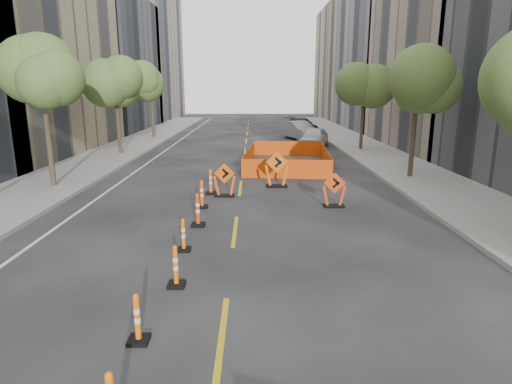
{
  "coord_description": "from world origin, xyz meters",
  "views": [
    {
      "loc": [
        0.57,
        -8.84,
        4.37
      ],
      "look_at": [
        0.67,
        4.68,
        1.1
      ],
      "focal_mm": 30.0,
      "sensor_mm": 36.0,
      "label": 1
    }
  ],
  "objects_px": {
    "channelizer_6": "(211,182)",
    "parked_car_far": "(301,125)",
    "parked_car_near": "(314,137)",
    "parked_car_mid": "(299,130)",
    "chevron_sign_right": "(334,190)",
    "channelizer_1": "(137,318)",
    "channelizer_3": "(183,235)",
    "channelizer_2": "(176,266)",
    "chevron_sign_left": "(224,180)",
    "channelizer_5": "(202,194)",
    "chevron_sign_center": "(277,169)",
    "channelizer_4": "(198,210)"
  },
  "relations": [
    {
      "from": "chevron_sign_right",
      "to": "chevron_sign_left",
      "type": "bearing_deg",
      "value": 165.25
    },
    {
      "from": "channelizer_5",
      "to": "channelizer_6",
      "type": "relative_size",
      "value": 0.99
    },
    {
      "from": "channelizer_6",
      "to": "parked_car_mid",
      "type": "xyz_separation_m",
      "value": [
        5.94,
        20.31,
        0.26
      ]
    },
    {
      "from": "channelizer_1",
      "to": "chevron_sign_right",
      "type": "xyz_separation_m",
      "value": [
        5.11,
        8.91,
        0.2
      ]
    },
    {
      "from": "channelizer_2",
      "to": "chevron_sign_center",
      "type": "xyz_separation_m",
      "value": [
        2.83,
        10.13,
        0.33
      ]
    },
    {
      "from": "channelizer_5",
      "to": "chevron_sign_left",
      "type": "bearing_deg",
      "value": 67.45
    },
    {
      "from": "chevron_sign_right",
      "to": "parked_car_far",
      "type": "distance_m",
      "value": 29.02
    },
    {
      "from": "channelizer_2",
      "to": "parked_car_far",
      "type": "height_order",
      "value": "parked_car_far"
    },
    {
      "from": "chevron_sign_center",
      "to": "chevron_sign_right",
      "type": "bearing_deg",
      "value": -61.4
    },
    {
      "from": "channelizer_6",
      "to": "parked_car_near",
      "type": "relative_size",
      "value": 0.24
    },
    {
      "from": "channelizer_5",
      "to": "chevron_sign_left",
      "type": "height_order",
      "value": "chevron_sign_left"
    },
    {
      "from": "chevron_sign_center",
      "to": "channelizer_3",
      "type": "bearing_deg",
      "value": -112.3
    },
    {
      "from": "chevron_sign_right",
      "to": "parked_car_near",
      "type": "xyz_separation_m",
      "value": [
        1.66,
        17.15,
        0.09
      ]
    },
    {
      "from": "channelizer_6",
      "to": "parked_car_far",
      "type": "height_order",
      "value": "parked_car_far"
    },
    {
      "from": "channelizer_3",
      "to": "channelizer_4",
      "type": "relative_size",
      "value": 0.84
    },
    {
      "from": "channelizer_1",
      "to": "parked_car_mid",
      "type": "height_order",
      "value": "parked_car_mid"
    },
    {
      "from": "channelizer_2",
      "to": "chevron_sign_left",
      "type": "height_order",
      "value": "chevron_sign_left"
    },
    {
      "from": "channelizer_1",
      "to": "chevron_sign_left",
      "type": "distance_m",
      "value": 10.6
    },
    {
      "from": "parked_car_near",
      "to": "parked_car_far",
      "type": "height_order",
      "value": "parked_car_near"
    },
    {
      "from": "parked_car_far",
      "to": "parked_car_mid",
      "type": "bearing_deg",
      "value": -114.57
    },
    {
      "from": "channelizer_4",
      "to": "chevron_sign_center",
      "type": "relative_size",
      "value": 0.67
    },
    {
      "from": "channelizer_2",
      "to": "parked_car_near",
      "type": "height_order",
      "value": "parked_car_near"
    },
    {
      "from": "channelizer_3",
      "to": "chevron_sign_center",
      "type": "xyz_separation_m",
      "value": [
        3.0,
        7.94,
        0.36
      ]
    },
    {
      "from": "channelizer_3",
      "to": "channelizer_5",
      "type": "bearing_deg",
      "value": 90.0
    },
    {
      "from": "chevron_sign_left",
      "to": "channelizer_2",
      "type": "bearing_deg",
      "value": -90.87
    },
    {
      "from": "parked_car_far",
      "to": "channelizer_5",
      "type": "bearing_deg",
      "value": -120.33
    },
    {
      "from": "channelizer_2",
      "to": "chevron_sign_center",
      "type": "distance_m",
      "value": 10.53
    },
    {
      "from": "parked_car_near",
      "to": "parked_car_far",
      "type": "bearing_deg",
      "value": 106.27
    },
    {
      "from": "channelizer_1",
      "to": "channelizer_3",
      "type": "xyz_separation_m",
      "value": [
        0.11,
        4.39,
        -0.0
      ]
    },
    {
      "from": "channelizer_6",
      "to": "parked_car_mid",
      "type": "relative_size",
      "value": 0.22
    },
    {
      "from": "channelizer_1",
      "to": "channelizer_3",
      "type": "bearing_deg",
      "value": 88.53
    },
    {
      "from": "channelizer_6",
      "to": "chevron_sign_center",
      "type": "xyz_separation_m",
      "value": [
        2.88,
        1.35,
        0.29
      ]
    },
    {
      "from": "channelizer_6",
      "to": "parked_car_far",
      "type": "bearing_deg",
      "value": 75.76
    },
    {
      "from": "channelizer_2",
      "to": "parked_car_far",
      "type": "relative_size",
      "value": 0.19
    },
    {
      "from": "channelizer_2",
      "to": "parked_car_mid",
      "type": "bearing_deg",
      "value": 78.57
    },
    {
      "from": "channelizer_2",
      "to": "chevron_sign_left",
      "type": "relative_size",
      "value": 0.7
    },
    {
      "from": "chevron_sign_left",
      "to": "chevron_sign_right",
      "type": "bearing_deg",
      "value": -18.31
    },
    {
      "from": "channelizer_2",
      "to": "chevron_sign_right",
      "type": "distance_m",
      "value": 8.26
    },
    {
      "from": "channelizer_3",
      "to": "chevron_sign_left",
      "type": "relative_size",
      "value": 0.66
    },
    {
      "from": "channelizer_2",
      "to": "parked_car_mid",
      "type": "distance_m",
      "value": 29.69
    },
    {
      "from": "chevron_sign_left",
      "to": "parked_car_near",
      "type": "bearing_deg",
      "value": 72.1
    },
    {
      "from": "chevron_sign_left",
      "to": "chevron_sign_right",
      "type": "distance_m",
      "value": 4.57
    },
    {
      "from": "chevron_sign_left",
      "to": "chevron_sign_center",
      "type": "relative_size",
      "value": 0.85
    },
    {
      "from": "parked_car_mid",
      "to": "chevron_sign_right",
      "type": "bearing_deg",
      "value": -114.15
    },
    {
      "from": "channelizer_2",
      "to": "channelizer_3",
      "type": "relative_size",
      "value": 1.06
    },
    {
      "from": "parked_car_far",
      "to": "parked_car_near",
      "type": "bearing_deg",
      "value": -108.34
    },
    {
      "from": "channelizer_3",
      "to": "parked_car_far",
      "type": "distance_m",
      "value": 34.19
    },
    {
      "from": "chevron_sign_right",
      "to": "parked_car_mid",
      "type": "bearing_deg",
      "value": 93.8
    },
    {
      "from": "channelizer_6",
      "to": "channelizer_1",
      "type": "bearing_deg",
      "value": -91.22
    },
    {
      "from": "channelizer_5",
      "to": "parked_car_mid",
      "type": "bearing_deg",
      "value": 74.93
    }
  ]
}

